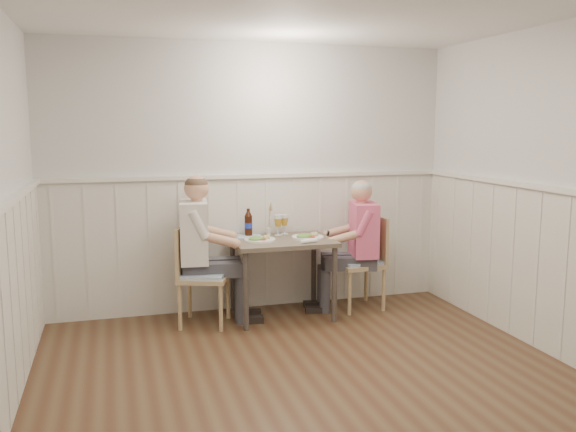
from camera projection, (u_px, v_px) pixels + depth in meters
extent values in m
plane|color=#4A2D1D|center=(329.00, 401.00, 4.04)|extent=(4.50, 4.50, 0.00)
cube|color=silver|center=(252.00, 178.00, 5.99)|extent=(4.00, 0.04, 2.60)
cube|color=silver|center=(253.00, 243.00, 6.07)|extent=(3.98, 0.03, 1.30)
cube|color=silver|center=(252.00, 176.00, 5.95)|extent=(3.98, 0.06, 0.04)
cube|color=#4D4138|center=(282.00, 241.00, 5.74)|extent=(0.94, 0.70, 0.04)
cylinder|color=#3F3833|center=(246.00, 292.00, 5.39)|extent=(0.05, 0.05, 0.71)
cylinder|color=#3F3833|center=(233.00, 276.00, 5.96)|extent=(0.05, 0.05, 0.71)
cylinder|color=#3F3833|center=(334.00, 285.00, 5.62)|extent=(0.05, 0.05, 0.71)
cylinder|color=#3F3833|center=(314.00, 270.00, 6.19)|extent=(0.05, 0.05, 0.71)
cube|color=#9C8451|center=(359.00, 264.00, 6.05)|extent=(0.46, 0.46, 0.04)
cube|color=#4973A8|center=(359.00, 261.00, 6.04)|extent=(0.42, 0.42, 0.03)
cube|color=#9C8451|center=(377.00, 239.00, 6.08)|extent=(0.06, 0.43, 0.45)
cylinder|color=#9C8451|center=(384.00, 290.00, 5.97)|extent=(0.04, 0.04, 0.42)
cylinder|color=#9C8451|center=(350.00, 294.00, 5.85)|extent=(0.04, 0.04, 0.42)
cylinder|color=#9C8451|center=(366.00, 281.00, 6.32)|extent=(0.04, 0.04, 0.42)
cylinder|color=#9C8451|center=(334.00, 284.00, 6.19)|extent=(0.04, 0.04, 0.42)
cube|color=#9C8451|center=(204.00, 277.00, 5.54)|extent=(0.55, 0.55, 0.04)
cube|color=#4973A8|center=(204.00, 274.00, 5.54)|extent=(0.50, 0.50, 0.03)
cube|color=#9C8451|center=(182.00, 251.00, 5.52)|extent=(0.18, 0.41, 0.45)
cylinder|color=#9C8451|center=(190.00, 296.00, 5.77)|extent=(0.04, 0.04, 0.42)
cylinder|color=#9C8451|center=(228.00, 297.00, 5.74)|extent=(0.04, 0.04, 0.42)
cylinder|color=#9C8451|center=(180.00, 307.00, 5.41)|extent=(0.04, 0.04, 0.42)
cylinder|color=#9C8451|center=(221.00, 308.00, 5.38)|extent=(0.04, 0.04, 0.42)
cube|color=#3F3F47|center=(361.00, 288.00, 6.05)|extent=(0.49, 0.46, 0.43)
cube|color=#3F3F47|center=(342.00, 261.00, 5.99)|extent=(0.46, 0.42, 0.12)
cube|color=#F75B7D|center=(362.00, 229.00, 5.96)|extent=(0.31, 0.46, 0.52)
sphere|color=tan|center=(362.00, 191.00, 5.90)|extent=(0.21, 0.21, 0.21)
sphere|color=#A5A5A0|center=(363.00, 188.00, 5.90)|extent=(0.20, 0.20, 0.20)
cube|color=black|center=(327.00, 229.00, 5.93)|extent=(0.03, 0.07, 0.12)
cube|color=#3F3F47|center=(198.00, 298.00, 5.63)|extent=(0.49, 0.46, 0.46)
cube|color=#3F3F47|center=(219.00, 267.00, 5.62)|extent=(0.47, 0.41, 0.13)
cube|color=silver|center=(196.00, 232.00, 5.53)|extent=(0.30, 0.47, 0.56)
sphere|color=tan|center=(195.00, 188.00, 5.47)|extent=(0.22, 0.22, 0.22)
sphere|color=#4C3828|center=(195.00, 185.00, 5.47)|extent=(0.21, 0.21, 0.21)
cylinder|color=white|center=(308.00, 237.00, 5.77)|extent=(0.31, 0.31, 0.02)
ellipsoid|color=#3F722D|center=(304.00, 234.00, 5.72)|extent=(0.15, 0.12, 0.06)
sphere|color=tan|center=(314.00, 234.00, 5.80)|extent=(0.04, 0.04, 0.04)
cube|color=brown|center=(308.00, 234.00, 5.84)|extent=(0.09, 0.06, 0.01)
cylinder|color=white|center=(314.00, 233.00, 5.86)|extent=(0.06, 0.06, 0.03)
cylinder|color=white|center=(260.00, 240.00, 5.65)|extent=(0.29, 0.29, 0.02)
ellipsoid|color=#3F722D|center=(256.00, 237.00, 5.60)|extent=(0.14, 0.12, 0.05)
sphere|color=tan|center=(266.00, 236.00, 5.67)|extent=(0.04, 0.04, 0.04)
cylinder|color=silver|center=(285.00, 234.00, 6.00)|extent=(0.07, 0.07, 0.01)
cylinder|color=silver|center=(285.00, 229.00, 5.99)|extent=(0.01, 0.01, 0.09)
cone|color=gold|center=(285.00, 222.00, 5.98)|extent=(0.08, 0.08, 0.08)
cylinder|color=silver|center=(284.00, 216.00, 5.97)|extent=(0.08, 0.08, 0.03)
cylinder|color=silver|center=(278.00, 235.00, 5.92)|extent=(0.07, 0.07, 0.01)
cylinder|color=silver|center=(278.00, 230.00, 5.92)|extent=(0.01, 0.01, 0.09)
cone|color=gold|center=(278.00, 222.00, 5.91)|extent=(0.08, 0.08, 0.08)
cylinder|color=silver|center=(278.00, 217.00, 5.90)|extent=(0.08, 0.08, 0.03)
cylinder|color=black|center=(248.00, 226.00, 5.89)|extent=(0.07, 0.07, 0.19)
cone|color=black|center=(248.00, 214.00, 5.88)|extent=(0.07, 0.07, 0.05)
cylinder|color=black|center=(248.00, 210.00, 5.87)|extent=(0.03, 0.03, 0.03)
cylinder|color=#1C34AF|center=(248.00, 225.00, 5.89)|extent=(0.08, 0.08, 0.05)
cylinder|color=white|center=(308.00, 241.00, 5.54)|extent=(0.18, 0.08, 0.04)
cylinder|color=silver|center=(269.00, 232.00, 5.93)|extent=(0.04, 0.04, 0.07)
cylinder|color=tan|center=(269.00, 219.00, 5.91)|extent=(0.02, 0.02, 0.23)
cone|color=tan|center=(269.00, 205.00, 5.89)|extent=(0.03, 0.03, 0.08)
cube|color=#4973A8|center=(247.00, 236.00, 5.87)|extent=(0.31, 0.27, 0.01)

